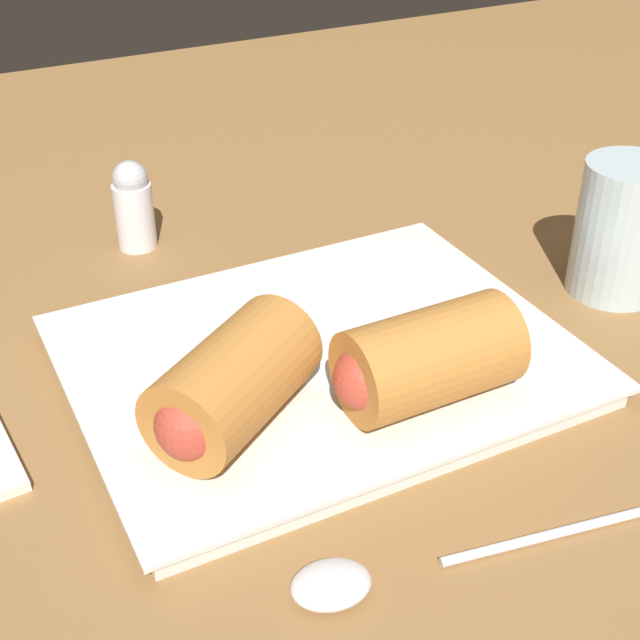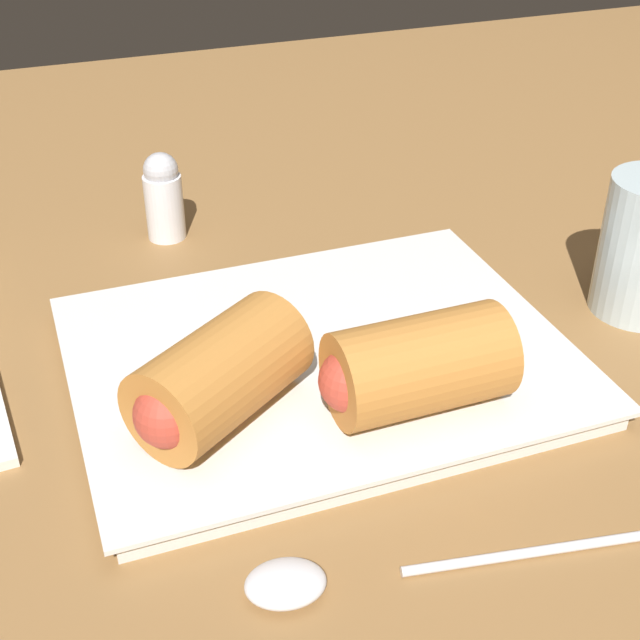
% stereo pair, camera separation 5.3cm
% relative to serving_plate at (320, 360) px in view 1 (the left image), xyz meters
% --- Properties ---
extents(table_surface, '(1.80, 1.40, 0.02)m').
position_rel_serving_plate_xyz_m(table_surface, '(0.03, -0.01, -0.02)').
color(table_surface, olive).
rests_on(table_surface, ground).
extents(serving_plate, '(0.30, 0.23, 0.01)m').
position_rel_serving_plate_xyz_m(serving_plate, '(0.00, 0.00, 0.00)').
color(serving_plate, silver).
rests_on(serving_plate, table_surface).
extents(roll_front_left, '(0.11, 0.10, 0.05)m').
position_rel_serving_plate_xyz_m(roll_front_left, '(-0.08, -0.04, 0.03)').
color(roll_front_left, '#B77533').
rests_on(roll_front_left, serving_plate).
extents(roll_front_right, '(0.11, 0.06, 0.05)m').
position_rel_serving_plate_xyz_m(roll_front_right, '(0.03, -0.07, 0.03)').
color(roll_front_right, '#B77533').
rests_on(roll_front_right, serving_plate).
extents(spoon, '(0.19, 0.05, 0.01)m').
position_rel_serving_plate_xyz_m(spoon, '(-0.05, -0.16, -0.00)').
color(spoon, silver).
rests_on(spoon, table_surface).
extents(drinking_glass, '(0.06, 0.06, 0.09)m').
position_rel_serving_plate_xyz_m(drinking_glass, '(0.23, -0.01, 0.04)').
color(drinking_glass, silver).
rests_on(drinking_glass, table_surface).
extents(salt_shaker, '(0.03, 0.03, 0.07)m').
position_rel_serving_plate_xyz_m(salt_shaker, '(-0.05, 0.21, 0.03)').
color(salt_shaker, silver).
rests_on(salt_shaker, table_surface).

